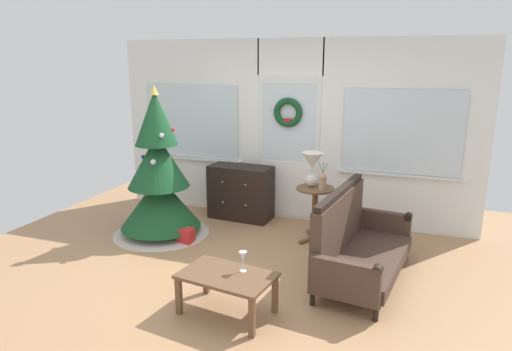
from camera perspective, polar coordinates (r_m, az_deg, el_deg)
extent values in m
plane|color=#AD7F56|center=(5.05, -2.72, -12.50)|extent=(6.76, 6.76, 0.00)
cube|color=white|center=(7.12, -7.78, 6.12)|extent=(2.15, 0.08, 2.55)
cube|color=white|center=(6.32, 17.64, 4.55)|extent=(2.15, 0.08, 2.55)
cube|color=white|center=(6.48, 4.35, 14.51)|extent=(0.94, 0.08, 0.50)
cube|color=silver|center=(6.56, 4.05, 3.31)|extent=(0.90, 0.05, 2.05)
cube|color=white|center=(6.68, 3.91, -1.57)|extent=(0.78, 0.02, 0.80)
cube|color=silver|center=(6.48, 4.05, 6.53)|extent=(0.78, 0.01, 1.10)
cube|color=silver|center=(7.06, -8.02, 6.66)|extent=(1.50, 0.01, 1.10)
cube|color=silver|center=(6.26, 17.67, 5.14)|extent=(1.50, 0.01, 1.10)
cube|color=silver|center=(7.14, -7.90, 2.11)|extent=(1.59, 0.06, 0.03)
cube|color=silver|center=(6.35, 17.27, 0.05)|extent=(1.59, 0.06, 0.03)
torus|color=#164424|center=(6.43, 3.98, 7.81)|extent=(0.41, 0.09, 0.41)
cube|color=red|center=(6.43, 3.93, 6.65)|extent=(0.10, 0.02, 0.10)
cylinder|color=#4C331E|center=(6.31, -11.68, -6.23)|extent=(0.10, 0.10, 0.19)
cone|color=beige|center=(6.32, -11.66, -6.60)|extent=(1.27, 1.27, 0.10)
cone|color=#194C28|center=(6.19, -11.85, -3.16)|extent=(1.06, 1.06, 0.69)
cone|color=#194C28|center=(6.05, -12.11, 1.82)|extent=(0.80, 0.80, 0.69)
cone|color=#194C28|center=(5.96, -12.39, 7.00)|extent=(0.55, 0.55, 0.69)
cone|color=#E0BC4C|center=(5.93, -12.57, 10.34)|extent=(0.12, 0.12, 0.12)
sphere|color=red|center=(5.98, -10.37, 5.62)|extent=(0.06, 0.06, 0.06)
sphere|color=gold|center=(6.20, -13.62, 5.12)|extent=(0.06, 0.06, 0.06)
sphere|color=silver|center=(5.78, -12.66, 1.65)|extent=(0.07, 0.07, 0.07)
sphere|color=#264CB2|center=(6.26, -13.85, 2.25)|extent=(0.06, 0.06, 0.06)
sphere|color=red|center=(5.85, -13.55, -2.13)|extent=(0.07, 0.07, 0.07)
sphere|color=gold|center=(6.10, -14.18, 4.42)|extent=(0.08, 0.08, 0.08)
sphere|color=silver|center=(5.76, -11.65, 4.89)|extent=(0.06, 0.06, 0.06)
cube|color=black|center=(6.67, -1.91, -2.09)|extent=(0.93, 0.48, 0.78)
sphere|color=tan|center=(6.51, -4.20, -0.81)|extent=(0.03, 0.03, 0.03)
sphere|color=tan|center=(6.35, -1.33, -1.15)|extent=(0.03, 0.03, 0.03)
sphere|color=tan|center=(6.59, -4.15, -3.33)|extent=(0.03, 0.03, 0.03)
sphere|color=tan|center=(6.44, -1.31, -3.72)|extent=(0.03, 0.03, 0.03)
cylinder|color=black|center=(4.40, 14.66, -16.29)|extent=(0.05, 0.05, 0.14)
cylinder|color=black|center=(5.75, 18.10, -8.99)|extent=(0.05, 0.05, 0.14)
cylinder|color=black|center=(4.54, 7.01, -14.90)|extent=(0.05, 0.05, 0.14)
cylinder|color=black|center=(5.86, 12.26, -8.15)|extent=(0.05, 0.05, 0.14)
cube|color=#473328|center=(5.06, 13.37, -10.22)|extent=(0.90, 1.54, 0.14)
cube|color=#473328|center=(4.98, 10.26, -5.70)|extent=(0.31, 1.47, 0.62)
cube|color=black|center=(4.88, 10.44, -1.95)|extent=(0.26, 1.43, 0.06)
cube|color=#473328|center=(4.32, 10.87, -12.72)|extent=(0.67, 0.17, 0.38)
cylinder|color=black|center=(4.19, 14.87, -11.29)|extent=(0.10, 0.10, 0.09)
cube|color=#473328|center=(5.72, 15.36, -6.12)|extent=(0.67, 0.17, 0.38)
cylinder|color=black|center=(5.61, 18.38, -4.88)|extent=(0.10, 0.10, 0.09)
cylinder|color=brown|center=(5.83, 7.39, -1.63)|extent=(0.48, 0.48, 0.02)
cylinder|color=brown|center=(5.94, 7.28, -4.87)|extent=(0.07, 0.07, 0.67)
cube|color=brown|center=(6.02, 8.69, -7.86)|extent=(0.20, 0.05, 0.04)
cube|color=brown|center=(6.19, 6.75, -7.15)|extent=(0.14, 0.20, 0.04)
cube|color=brown|center=(5.94, 6.13, -8.09)|extent=(0.14, 0.20, 0.04)
sphere|color=silver|center=(5.86, 6.94, -0.60)|extent=(0.16, 0.16, 0.16)
cylinder|color=silver|center=(5.83, 6.97, 0.63)|extent=(0.02, 0.02, 0.06)
cone|color=silver|center=(5.80, 7.01, 1.88)|extent=(0.28, 0.28, 0.20)
cylinder|color=tan|center=(5.73, 8.27, -0.99)|extent=(0.09, 0.09, 0.16)
sphere|color=tan|center=(5.71, 8.29, -0.21)|extent=(0.10, 0.10, 0.10)
cylinder|color=#4C7042|center=(5.69, 8.13, 0.78)|extent=(0.07, 0.01, 0.17)
cylinder|color=#4C7042|center=(5.69, 8.33, 0.76)|extent=(0.01, 0.01, 0.18)
cylinder|color=#4C7042|center=(5.68, 8.53, 0.74)|extent=(0.07, 0.01, 0.17)
cube|color=brown|center=(4.25, -3.66, -12.30)|extent=(0.91, 0.64, 0.03)
cube|color=brown|center=(4.37, -9.57, -14.54)|extent=(0.05, 0.05, 0.36)
cube|color=brown|center=(4.01, -0.51, -17.23)|extent=(0.05, 0.05, 0.36)
cube|color=brown|center=(4.69, -6.22, -12.34)|extent=(0.05, 0.05, 0.36)
cube|color=brown|center=(4.35, 2.37, -14.54)|extent=(0.05, 0.05, 0.36)
cylinder|color=silver|center=(4.28, -1.62, -11.79)|extent=(0.06, 0.06, 0.01)
cylinder|color=silver|center=(4.26, -1.62, -11.16)|extent=(0.01, 0.01, 0.10)
cone|color=silver|center=(4.22, -1.63, -10.00)|extent=(0.08, 0.08, 0.09)
cube|color=red|center=(5.95, -8.72, -7.39)|extent=(0.19, 0.17, 0.19)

